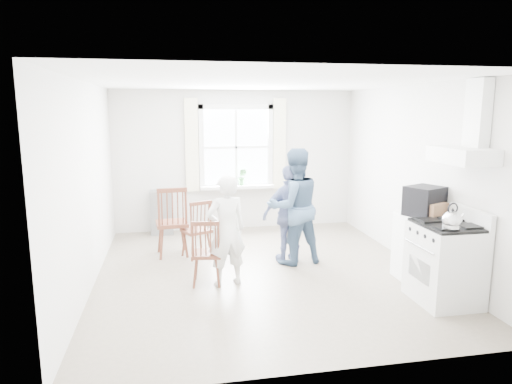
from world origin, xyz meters
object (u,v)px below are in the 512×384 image
gas_stove (445,262)px  stereo_stack (424,201)px  low_cabinet (419,247)px  windsor_chair_b (206,246)px  person_left (226,231)px  person_right (290,214)px  windsor_chair_a (172,214)px  person_mid (294,207)px  windsor_chair_c (199,223)px

gas_stove → stereo_stack: stereo_stack is taller
gas_stove → low_cabinet: 0.70m
gas_stove → windsor_chair_b: gas_stove is taller
stereo_stack → person_left: (-2.51, 0.39, -0.37)m
low_cabinet → stereo_stack: (-0.01, -0.08, 0.64)m
windsor_chair_b → person_right: 1.50m
windsor_chair_a → person_mid: person_mid is taller
person_mid → gas_stove: bearing=118.6°
windsor_chair_a → person_mid: 1.85m
person_mid → person_right: bearing=-60.1°
windsor_chair_b → person_right: bearing=29.5°
person_left → windsor_chair_b: bearing=-8.4°
windsor_chair_b → person_right: size_ratio=0.61×
stereo_stack → person_mid: (-1.44, 1.05, -0.24)m
person_right → low_cabinet: bearing=135.9°
person_mid → person_right: person_mid is taller
gas_stove → person_right: 2.25m
low_cabinet → person_left: 2.56m
windsor_chair_c → person_right: 1.38m
low_cabinet → person_right: (-1.49, 1.03, 0.28)m
person_mid → windsor_chair_a: bearing=-29.4°
stereo_stack → person_mid: person_mid is taller
windsor_chair_b → person_mid: person_mid is taller
person_left → person_mid: size_ratio=0.85×
gas_stove → low_cabinet: bearing=84.3°
gas_stove → windsor_chair_a: bearing=144.0°
gas_stove → person_left: 2.67m
low_cabinet → stereo_stack: stereo_stack is taller
windsor_chair_a → person_mid: (1.75, -0.59, 0.18)m
windsor_chair_a → person_mid: size_ratio=0.65×
windsor_chair_b → person_mid: (1.34, 0.68, 0.31)m
stereo_stack → gas_stove: bearing=-95.6°
low_cabinet → windsor_chair_a: 3.57m
gas_stove → windsor_chair_c: size_ratio=1.23×
windsor_chair_c → person_left: (0.28, -1.12, 0.17)m
gas_stove → person_right: (-1.42, 1.73, 0.24)m
low_cabinet → stereo_stack: bearing=-96.2°
windsor_chair_c → person_left: person_left is taller
gas_stove → stereo_stack: bearing=84.4°
low_cabinet → person_left: (-2.52, 0.32, 0.27)m
windsor_chair_b → person_left: person_left is taller
stereo_stack → windsor_chair_a: stereo_stack is taller
gas_stove → person_mid: bearing=129.4°
low_cabinet → person_left: bearing=172.8°
person_left → person_mid: bearing=-162.1°
gas_stove → person_mid: size_ratio=0.66×
windsor_chair_b → windsor_chair_c: size_ratio=0.97×
stereo_stack → windsor_chair_a: size_ratio=0.49×
person_mid → person_left: bearing=20.7°
windsor_chair_a → person_left: 1.42m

